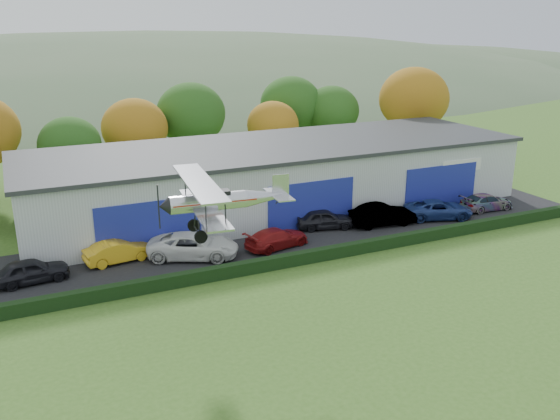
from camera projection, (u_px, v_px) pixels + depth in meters
name	position (u px, v px, depth m)	size (l,w,h in m)	color
ground	(459.00, 416.00, 23.17)	(300.00, 300.00, 0.00)	#395F1E
apron	(293.00, 236.00, 42.51)	(48.00, 9.00, 0.05)	black
hedge	(325.00, 254.00, 38.25)	(46.00, 0.60, 0.80)	black
hangar	(277.00, 176.00, 48.54)	(40.60, 12.60, 5.30)	#B2B7BC
tree_belt	(184.00, 121.00, 56.90)	(75.70, 13.22, 10.12)	#3D2614
distant_hills	(55.00, 139.00, 146.35)	(430.00, 196.00, 56.00)	#4C6642
car_0	(31.00, 271.00, 34.67)	(1.73, 4.29, 1.46)	black
car_1	(119.00, 251.00, 37.68)	(1.51, 4.34, 1.43)	gold
car_2	(193.00, 246.00, 38.34)	(2.70, 5.85, 1.63)	silver
car_3	(277.00, 238.00, 40.09)	(1.89, 4.65, 1.35)	maroon
car_4	(324.00, 219.00, 43.77)	(1.72, 4.28, 1.46)	black
car_5	(383.00, 215.00, 44.42)	(1.76, 5.04, 1.66)	gray
car_6	(439.00, 209.00, 46.02)	(2.41, 5.23, 1.45)	navy
car_7	(487.00, 202.00, 48.16)	(1.87, 4.59, 1.33)	gray
biplane	(219.00, 199.00, 27.65)	(6.33, 7.26, 2.71)	silver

